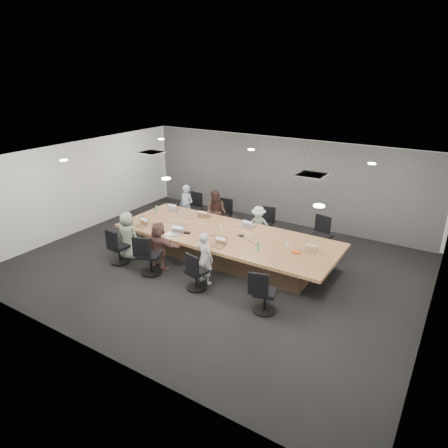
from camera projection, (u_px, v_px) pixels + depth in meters
The scene contains 39 objects.
floor at pixel (216, 266), 10.48m from camera, with size 10.00×8.00×0.00m, color black.
ceiling at pixel (215, 161), 9.46m from camera, with size 10.00×8.00×0.00m, color white.
wall_back at pixel (282, 180), 13.12m from camera, with size 10.00×2.80×0.00m, color silver.
wall_front at pixel (87, 285), 6.81m from camera, with size 10.00×2.80×0.00m, color silver.
wall_left at pixel (82, 186), 12.44m from camera, with size 8.00×2.80×0.00m, color silver.
wall_right at pixel (438, 265), 7.50m from camera, with size 8.00×2.80×0.00m, color silver.
curtain at pixel (281, 181), 13.06m from camera, with size 9.80×0.04×2.80m, color slate.
conference_table at pixel (226, 245), 10.73m from camera, with size 6.00×2.20×0.74m.
chair_0 at pixel (193, 211), 13.22m from camera, with size 0.56×0.56×0.83m, color black, non-canonical shape.
chair_1 at pixel (222, 218), 12.66m from camera, with size 0.54×0.54×0.80m, color black, non-canonical shape.
chair_2 at pixel (264, 228), 11.94m from camera, with size 0.53×0.53×0.79m, color black, non-canonical shape.
chair_3 at pixel (321, 239), 11.05m from camera, with size 0.59×0.59×0.87m, color black, non-canonical shape.
chair_4 at pixel (119, 250), 10.52m from camera, with size 0.52×0.52×0.77m, color black, non-canonical shape.
chair_5 at pixel (150, 258), 9.96m from camera, with size 0.58×0.58×0.85m, color black, non-canonical shape.
chair_6 at pixel (197, 275), 9.28m from camera, with size 0.50×0.50×0.74m, color black, non-canonical shape.
chair_7 at pixel (265, 295), 8.39m from camera, with size 0.53×0.53×0.78m, color black, non-canonical shape.
person_0 at pixel (186, 206), 12.84m from camera, with size 0.51×0.33×1.39m, color #9DB4C7.
laptop_0 at pixel (176, 209), 12.39m from camera, with size 0.29×0.20×0.02m, color #B2B2B7.
person_1 at pixel (216, 212), 12.27m from camera, with size 0.68×0.53×1.40m, color #3A2620.
laptop_1 at pixel (206, 216), 11.82m from camera, with size 0.32×0.22×0.02m, color #8C6647.
person_2 at pixel (258, 225), 11.59m from camera, with size 0.75×0.43×1.16m, color #B4CEB8.
laptop_2 at pixel (249, 226), 11.10m from camera, with size 0.32×0.22×0.02m, color #B2B2B7.
person_4 at pixel (128, 236), 10.69m from camera, with size 0.64×0.42×1.31m, color #8B9F8A.
laptop_4 at pixel (142, 226), 11.09m from camera, with size 0.33×0.22×0.02m, color #8C6647.
person_5 at pixel (159, 245), 10.15m from camera, with size 1.18×0.38×1.27m, color brown.
laptop_5 at pixel (173, 234), 10.55m from camera, with size 0.35×0.24×0.02m, color #B2B2B7.
person_6 at pixel (205, 258), 9.45m from camera, with size 0.47×0.31×1.30m, color silver.
laptop_6 at pixel (217, 246), 9.85m from camera, with size 0.32×0.22×0.02m, color #8C6647.
bottle_green_left at pixel (157, 209), 12.09m from camera, with size 0.06×0.06×0.22m, color #51A164.
bottle_green_right at pixel (258, 246), 9.58m from camera, with size 0.06×0.06×0.22m, color #51A164.
bottle_clear at pixel (180, 214), 11.70m from camera, with size 0.06×0.06×0.22m, color silver.
cup_white_far at pixel (221, 227), 10.88m from camera, with size 0.09×0.09×0.11m, color white.
cup_white_near at pixel (288, 246), 9.77m from camera, with size 0.08×0.08×0.10m, color white.
mug_brown at pixel (142, 217), 11.61m from camera, with size 0.09×0.09×0.11m, color brown.
mic_left at pixel (187, 233), 10.62m from camera, with size 0.17×0.11×0.03m, color black.
mic_right at pixel (241, 236), 10.45m from camera, with size 0.13×0.09×0.03m, color black.
stapler at pixel (223, 238), 10.25m from camera, with size 0.15×0.04×0.06m, color black.
canvas_bag at pixel (311, 248), 9.57m from camera, with size 0.28×0.17×0.15m, color tan.
snack_packet at pixel (296, 252), 9.49m from camera, with size 0.20×0.13×0.04m, color #E9591C.
Camera 1 is at (5.14, -7.81, 4.86)m, focal length 32.00 mm.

